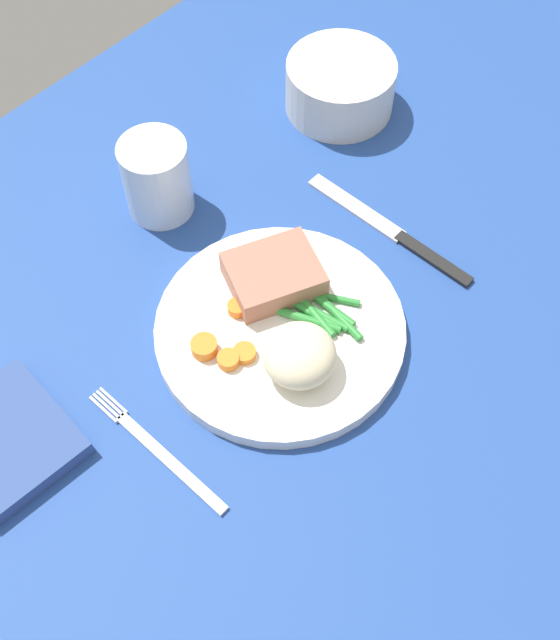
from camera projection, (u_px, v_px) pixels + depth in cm
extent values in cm
cube|color=#234793|center=(306.00, 339.00, 76.25)|extent=(120.00, 90.00, 2.00)
cylinder|color=white|center=(280.00, 330.00, 74.65)|extent=(23.54, 23.54, 1.60)
cube|color=#A86B56|center=(274.00, 275.00, 75.40)|extent=(10.63, 9.90, 2.75)
ellipsoid|color=beige|center=(299.00, 355.00, 69.78)|extent=(6.65, 6.57, 4.33)
cylinder|color=orange|center=(237.00, 308.00, 74.44)|extent=(1.87, 1.87, 1.01)
cylinder|color=orange|center=(245.00, 353.00, 71.93)|extent=(2.12, 2.12, 0.81)
cylinder|color=orange|center=(204.00, 347.00, 72.02)|extent=(2.46, 2.46, 1.28)
cylinder|color=orange|center=(228.00, 360.00, 71.45)|extent=(2.02, 2.02, 1.01)
cylinder|color=#2D8C38|center=(340.00, 318.00, 74.00)|extent=(1.75, 5.86, 0.76)
cylinder|color=#2D8C38|center=(304.00, 309.00, 74.52)|extent=(1.90, 7.34, 0.71)
cylinder|color=#2D8C38|center=(319.00, 317.00, 73.96)|extent=(2.09, 5.66, 0.84)
cylinder|color=#2D8C38|center=(304.00, 314.00, 74.18)|extent=(3.59, 7.57, 0.79)
cylinder|color=#2D8C38|center=(315.00, 310.00, 74.47)|extent=(1.69, 6.70, 0.72)
cylinder|color=#2D8C38|center=(325.00, 296.00, 75.36)|extent=(3.73, 6.28, 0.66)
cylinder|color=#2D8C38|center=(324.00, 303.00, 74.88)|extent=(0.82, 6.77, 0.78)
cube|color=silver|center=(173.00, 464.00, 68.13)|extent=(1.00, 13.00, 0.40)
cube|color=silver|center=(103.00, 410.00, 70.88)|extent=(0.24, 3.60, 0.40)
cube|color=silver|center=(107.00, 407.00, 71.04)|extent=(0.24, 3.60, 0.40)
cube|color=silver|center=(110.00, 404.00, 71.20)|extent=(0.24, 3.60, 0.40)
cube|color=silver|center=(114.00, 401.00, 71.36)|extent=(0.24, 3.60, 0.40)
cube|color=black|center=(433.00, 259.00, 79.85)|extent=(1.30, 9.00, 0.64)
cube|color=silver|center=(356.00, 208.00, 83.45)|extent=(1.70, 12.00, 0.40)
cylinder|color=silver|center=(157.00, 178.00, 80.27)|extent=(6.96, 6.96, 8.53)
cylinder|color=silver|center=(160.00, 194.00, 82.30)|extent=(6.40, 6.40, 3.72)
cylinder|color=silver|center=(340.00, 86.00, 89.38)|extent=(12.29, 12.29, 5.99)
cylinder|color=#B24C3F|center=(341.00, 76.00, 88.24)|extent=(10.45, 10.45, 3.29)
cube|color=#334C8C|center=(6.00, 440.00, 68.61)|extent=(11.15, 12.32, 1.73)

